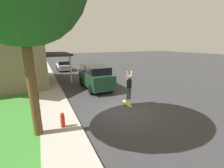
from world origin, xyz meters
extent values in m
plane|color=#333335|center=(0.00, 0.00, 0.00)|extent=(120.00, 120.00, 0.00)
cube|color=#ADA89E|center=(-3.60, 6.00, 0.05)|extent=(1.80, 80.00, 0.10)
cube|color=#28282D|center=(-2.55, 9.55, 2.88)|extent=(2.60, 5.24, 0.20)
cylinder|color=silver|center=(-1.45, 7.68, 1.43)|extent=(0.16, 0.16, 2.70)
cylinder|color=brown|center=(-4.55, -0.86, 2.49)|extent=(0.36, 0.36, 4.81)
cube|color=#193823|center=(0.14, 4.90, 0.92)|extent=(1.86, 4.62, 1.17)
cube|color=black|center=(0.14, 5.02, 1.79)|extent=(1.71, 3.60, 0.57)
cylinder|color=black|center=(-0.75, 6.33, 0.40)|extent=(0.24, 0.79, 0.79)
cylinder|color=black|center=(1.03, 6.33, 0.40)|extent=(0.24, 0.79, 0.79)
cylinder|color=black|center=(-0.75, 3.47, 0.40)|extent=(0.24, 0.79, 0.79)
cylinder|color=black|center=(1.03, 3.47, 0.40)|extent=(0.24, 0.79, 0.79)
cube|color=#B7B7BC|center=(-0.97, 16.28, 0.56)|extent=(1.78, 4.06, 0.68)
cube|color=black|center=(-0.97, 16.18, 1.16)|extent=(1.57, 2.11, 0.53)
cylinder|color=black|center=(-1.83, 17.50, 0.34)|extent=(0.20, 0.68, 0.68)
cylinder|color=black|center=(-0.11, 17.50, 0.34)|extent=(0.20, 0.68, 0.68)
cylinder|color=black|center=(-1.83, 15.06, 0.34)|extent=(0.20, 0.68, 0.68)
cylinder|color=black|center=(-0.11, 15.06, 0.34)|extent=(0.20, 0.68, 0.68)
cylinder|color=#38383D|center=(0.76, 0.38, 0.77)|extent=(0.13, 0.13, 0.78)
cylinder|color=#38383D|center=(0.93, 0.38, 0.77)|extent=(0.13, 0.13, 0.78)
cube|color=black|center=(0.85, 0.38, 1.46)|extent=(0.25, 0.20, 0.60)
sphere|color=tan|center=(0.85, 0.38, 1.90)|extent=(0.22, 0.22, 0.22)
cylinder|color=tan|center=(0.69, 0.38, 1.97)|extent=(0.09, 0.09, 0.53)
cylinder|color=tan|center=(1.01, 0.38, 1.97)|extent=(0.09, 0.09, 0.53)
cube|color=#A89323|center=(0.72, 0.35, 0.10)|extent=(0.30, 0.81, 0.31)
cylinder|color=silver|center=(0.73, 0.58, 0.26)|extent=(0.03, 0.06, 0.06)
cylinder|color=silver|center=(0.57, 0.58, 0.17)|extent=(0.03, 0.06, 0.06)
cylinder|color=silver|center=(0.80, 0.08, 0.14)|extent=(0.03, 0.06, 0.06)
cylinder|color=silver|center=(0.65, 0.08, 0.05)|extent=(0.03, 0.06, 0.06)
cylinder|color=red|center=(-3.50, -0.76, 0.38)|extent=(0.20, 0.20, 0.55)
sphere|color=red|center=(-3.50, -0.76, 0.74)|extent=(0.18, 0.18, 0.18)
camera|label=1|loc=(-4.15, -7.49, 3.91)|focal=24.00mm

